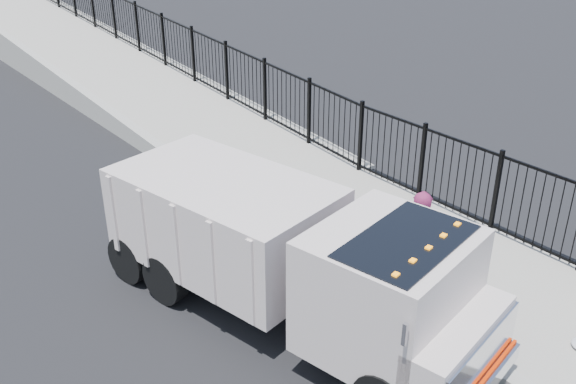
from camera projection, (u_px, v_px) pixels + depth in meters
ground at (373, 296)px, 11.79m from camera, size 120.00×120.00×0.00m
sidewalk at (529, 305)px, 11.44m from camera, size 3.55×12.00×0.12m
curb at (462, 349)px, 10.36m from camera, size 0.30×12.00×0.16m
ramp at (108, 79)px, 24.14m from camera, size 3.95×24.06×3.19m
iron_fence at (194, 73)px, 21.75m from camera, size 0.10×28.00×1.80m
truck at (293, 254)px, 10.50m from camera, size 3.62×7.44×2.44m
worker at (418, 240)px, 11.44m from camera, size 0.70×0.83×1.95m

